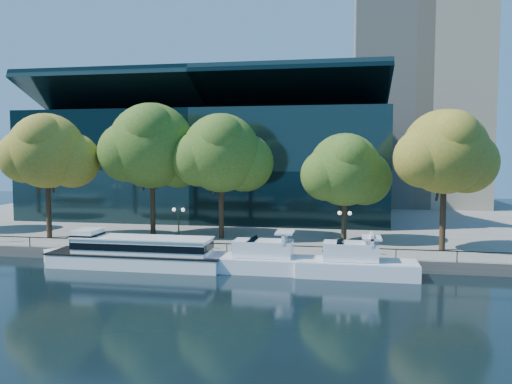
% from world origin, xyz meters
% --- Properties ---
extents(ground, '(160.00, 160.00, 0.00)m').
position_xyz_m(ground, '(0.00, 0.00, 0.00)').
color(ground, black).
rests_on(ground, ground).
extents(promenade, '(90.00, 67.08, 1.00)m').
position_xyz_m(promenade, '(0.00, 36.38, 0.50)').
color(promenade, slate).
rests_on(promenade, ground).
extents(railing, '(88.20, 0.08, 0.99)m').
position_xyz_m(railing, '(0.00, 3.25, 1.94)').
color(railing, black).
rests_on(railing, promenade).
extents(convention_building, '(50.00, 24.57, 21.43)m').
position_xyz_m(convention_building, '(-4.00, 31.79, 8.51)').
color(convention_building, black).
rests_on(convention_building, ground).
extents(office_tower, '(22.50, 22.50, 65.90)m').
position_xyz_m(office_tower, '(28.00, 55.00, 33.02)').
color(office_tower, tan).
rests_on(office_tower, ground).
extents(tour_boat, '(17.41, 3.88, 3.30)m').
position_xyz_m(tour_boat, '(-3.16, 0.89, 1.40)').
color(tour_boat, white).
rests_on(tour_boat, ground).
extents(cruiser_near, '(12.33, 3.17, 3.57)m').
position_xyz_m(cruiser_near, '(8.78, 1.12, 1.11)').
color(cruiser_near, white).
rests_on(cruiser_near, ground).
extents(cruiser_far, '(11.12, 3.08, 3.63)m').
position_xyz_m(cruiser_far, '(16.15, 0.79, 1.15)').
color(cruiser_far, white).
rests_on(cruiser_far, ground).
extents(tree_1, '(10.16, 8.33, 13.54)m').
position_xyz_m(tree_1, '(-16.16, 8.58, 10.30)').
color(tree_1, black).
rests_on(tree_1, promenade).
extents(tree_2, '(11.84, 9.71, 14.79)m').
position_xyz_m(tree_2, '(-5.42, 11.86, 10.85)').
color(tree_2, black).
rests_on(tree_2, promenade).
extents(tree_3, '(10.60, 8.70, 13.50)m').
position_xyz_m(tree_3, '(2.59, 11.44, 10.07)').
color(tree_3, black).
rests_on(tree_3, promenade).
extents(tree_4, '(9.44, 7.74, 11.31)m').
position_xyz_m(tree_4, '(15.69, 11.67, 8.37)').
color(tree_4, black).
rests_on(tree_4, promenade).
extents(tree_5, '(9.99, 8.20, 13.37)m').
position_xyz_m(tree_5, '(24.93, 8.64, 10.19)').
color(tree_5, black).
rests_on(tree_5, promenade).
extents(lamp_1, '(1.26, 0.36, 4.03)m').
position_xyz_m(lamp_1, '(-0.03, 4.50, 3.98)').
color(lamp_1, black).
rests_on(lamp_1, promenade).
extents(lamp_2, '(1.26, 0.36, 4.03)m').
position_xyz_m(lamp_2, '(15.59, 4.50, 3.98)').
color(lamp_2, black).
rests_on(lamp_2, promenade).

